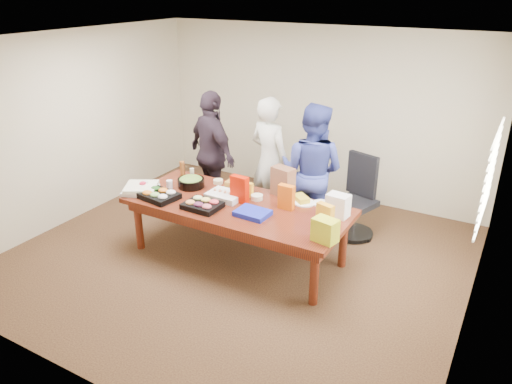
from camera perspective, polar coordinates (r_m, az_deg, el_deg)
The scene contains 39 objects.
floor at distance 6.41m, azimuth -2.11°, elevation -7.58°, with size 5.50×5.00×0.02m, color #47301E.
ceiling at distance 5.53m, azimuth -2.54°, elevation 17.37°, with size 5.50×5.00×0.02m, color white.
wall_back at distance 7.97m, azimuth 7.29°, elevation 9.13°, with size 5.50×0.04×2.70m, color beige.
wall_front at distance 4.11m, azimuth -21.02°, elevation -6.42°, with size 5.50×0.04×2.70m, color beige.
wall_left at distance 7.59m, azimuth -20.41°, elevation 7.12°, with size 0.04×5.00×2.70m, color beige.
wall_right at distance 5.05m, azimuth 25.30°, elevation -1.54°, with size 0.04×5.00×2.70m, color beige.
window_panel at distance 5.56m, azimuth 25.90°, elevation 2.22°, with size 0.03×1.40×1.10m, color white.
window_blinds at distance 5.57m, azimuth 25.50°, elevation 2.30°, with size 0.04×1.36×1.00m, color beige.
conference_table at distance 6.22m, azimuth -2.16°, elevation -4.54°, with size 2.80×1.20×0.75m, color #4C1C0F.
office_chair at distance 6.79m, azimuth 11.55°, elevation -0.91°, with size 0.56×0.56×1.10m, color black.
person_center at distance 6.98m, azimuth 1.62°, elevation 3.62°, with size 0.68×0.44×1.86m, color silver.
person_right at distance 6.62m, azimuth 6.53°, elevation 2.39°, with size 0.91×0.71×1.87m, color #333E90.
person_left at distance 7.27m, azimuth -5.10°, elevation 4.44°, with size 1.10×0.46×1.88m, color #2B202B.
veggie_tray at distance 6.31m, azimuth -11.22°, elevation -0.44°, with size 0.46×0.36×0.07m, color black.
fruit_tray at distance 5.97m, azimuth -6.28°, elevation -1.58°, with size 0.44×0.34×0.07m, color black.
sheet_cake at distance 6.20m, azimuth -3.64°, elevation -0.42°, with size 0.43×0.33×0.08m, color silver.
salad_bowl at distance 6.59m, azimuth -7.59°, elevation 1.07°, with size 0.36×0.36×0.12m, color black.
chip_bag_blue at distance 5.75m, azimuth -0.41°, elevation -2.47°, with size 0.39×0.29×0.06m, color #1824B6.
chip_bag_red at distance 6.06m, azimuth -1.94°, elevation 0.36°, with size 0.23×0.09×0.33m, color #BE1500.
chip_bag_yellow at distance 5.45m, azimuth 8.05°, elevation -2.87°, with size 0.20×0.08×0.30m, color #F6A824.
chip_bag_orange at distance 5.88m, azimuth 3.56°, elevation -0.60°, with size 0.20×0.09×0.31m, color #E25F0C.
mayo_jar at distance 6.40m, azimuth -2.40°, elevation 0.72°, with size 0.09×0.09×0.15m, color silver.
mustard_bottle at distance 6.21m, azimuth -0.59°, elevation 0.20°, with size 0.07×0.07×0.19m, color gold.
dressing_bottle at distance 6.96m, azimuth -8.60°, elevation 2.69°, with size 0.07×0.07×0.22m, color brown.
ranch_bottle at distance 6.80m, azimuth -7.46°, elevation 2.06°, with size 0.06×0.06×0.17m, color beige.
banana_bunch at distance 6.12m, azimuth 5.29°, elevation -0.80°, with size 0.23×0.14×0.08m, color yellow.
bread_loaf at distance 6.39m, azimuth -2.10°, elevation 0.60°, with size 0.33×0.14×0.13m, color #A16E27.
kraft_bag at distance 6.23m, azimuth 3.16°, elevation 1.22°, with size 0.29×0.17×0.38m, color brown.
red_cup at distance 6.59m, azimuth -13.05°, elevation 0.63°, with size 0.09×0.09×0.11m, color red.
clear_cup_a at distance 6.62m, azimuth -12.81°, elevation 0.74°, with size 0.08×0.08×0.11m, color silver.
clear_cup_b at distance 6.59m, azimuth -10.06°, elevation 0.88°, with size 0.08×0.08×0.11m, color white.
pizza_box_lower at distance 6.57m, azimuth -13.33°, elevation 0.20°, with size 0.40×0.40×0.05m, color silver.
pizza_box_upper at distance 6.55m, azimuth -13.26°, elevation 0.58°, with size 0.40×0.40×0.05m, color silver.
plate_a at distance 6.10m, azimuth 5.65°, elevation -1.25°, with size 0.27×0.27×0.02m, color white.
plate_b at distance 6.11m, azimuth 7.64°, elevation -1.32°, with size 0.23×0.23×0.01m, color white.
dip_bowl_a at distance 6.17m, azimuth 0.12°, elevation -0.61°, with size 0.15×0.15×0.06m, color #EAE6C8.
dip_bowl_b at distance 6.68m, azimuth -4.43°, elevation 1.23°, with size 0.13×0.13×0.05m, color beige.
grocery_bag_white at distance 5.77m, azimuth 9.55°, elevation -1.55°, with size 0.25×0.18×0.27m, color white.
grocery_bag_yellow at distance 5.21m, azimuth 8.08°, elevation -4.43°, with size 0.26×0.18×0.26m, color #CED621.
Camera 1 is at (2.91, -4.67, 3.29)m, focal length 34.27 mm.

